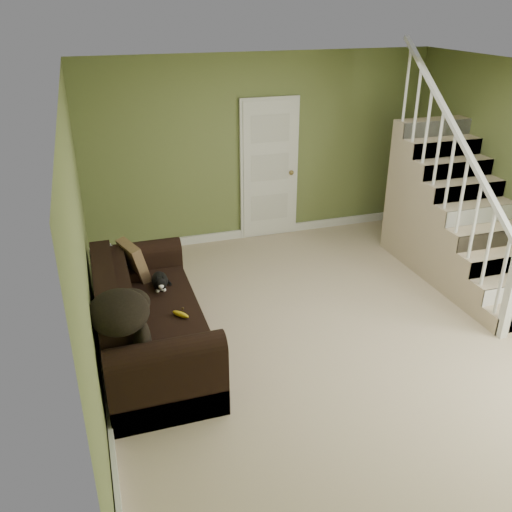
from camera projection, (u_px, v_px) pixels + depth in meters
floor at (341, 330)px, 5.81m from camera, size 5.00×5.50×0.01m
ceiling at (362, 77)px, 4.70m from camera, size 5.00×5.50×0.01m
wall_back at (262, 149)px, 7.62m from camera, size 5.00×0.04×2.60m
wall_left at (83, 250)px, 4.57m from camera, size 0.04×5.50×2.60m
baseboard_back at (262, 231)px, 8.13m from camera, size 5.00×0.04×0.12m
baseboard_left at (104, 369)px, 5.11m from camera, size 0.04×5.50×0.12m
door at (269, 170)px, 7.74m from camera, size 0.86×0.12×2.02m
staircase at (453, 222)px, 6.92m from camera, size 1.00×2.51×2.82m
sofa at (146, 323)px, 5.31m from camera, size 0.98×2.27×0.90m
side_table at (125, 287)px, 6.04m from camera, size 0.58×0.58×0.82m
cat at (160, 281)px, 5.61m from camera, size 0.21×0.45×0.22m
banana at (181, 314)px, 5.13m from camera, size 0.17×0.18×0.05m
throw_pillow at (134, 261)px, 5.80m from camera, size 0.33×0.46×0.43m
throw_blanket at (119, 312)px, 4.38m from camera, size 0.50×0.66×0.27m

